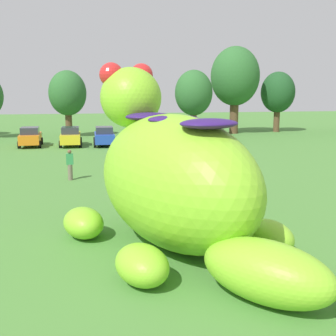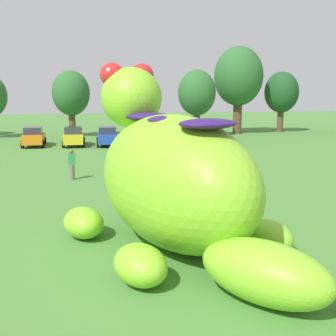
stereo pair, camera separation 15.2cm
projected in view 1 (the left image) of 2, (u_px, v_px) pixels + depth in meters
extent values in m
plane|color=#4C8438|center=(207.00, 240.00, 14.05)|extent=(160.00, 160.00, 0.00)
ellipsoid|color=#8CD12D|center=(174.00, 181.00, 13.33)|extent=(5.95, 8.29, 4.21)
ellipsoid|color=#8CD12D|center=(131.00, 98.00, 15.59)|extent=(2.89, 3.03, 2.22)
sphere|color=red|center=(111.00, 75.00, 15.43)|extent=(0.89, 0.89, 0.89)
sphere|color=red|center=(141.00, 75.00, 16.02)|extent=(0.89, 0.89, 0.89)
ellipsoid|color=navy|center=(149.00, 117.00, 14.42)|extent=(2.03, 1.82, 0.28)
ellipsoid|color=navy|center=(174.00, 120.00, 12.98)|extent=(2.03, 1.82, 0.28)
ellipsoid|color=navy|center=(209.00, 124.00, 11.38)|extent=(2.03, 1.82, 0.28)
ellipsoid|color=#8CD12D|center=(83.00, 223.00, 14.25)|extent=(1.80, 2.12, 1.03)
ellipsoid|color=#8CD12D|center=(199.00, 205.00, 16.52)|extent=(1.80, 2.12, 1.03)
ellipsoid|color=#8CD12D|center=(142.00, 265.00, 10.82)|extent=(1.80, 2.12, 1.03)
ellipsoid|color=#8CD12D|center=(268.00, 237.00, 12.90)|extent=(1.80, 2.12, 1.03)
ellipsoid|color=#8CD12D|center=(266.00, 271.00, 9.90)|extent=(3.42, 3.68, 1.47)
cube|color=orange|center=(30.00, 138.00, 37.52)|extent=(1.86, 4.16, 0.80)
cube|color=#2D333D|center=(30.00, 131.00, 37.25)|extent=(1.57, 2.02, 0.60)
cylinder|color=black|center=(22.00, 141.00, 38.63)|extent=(0.26, 0.65, 0.64)
cylinder|color=black|center=(42.00, 141.00, 39.00)|extent=(0.26, 0.65, 0.64)
cylinder|color=black|center=(19.00, 145.00, 36.19)|extent=(0.26, 0.65, 0.64)
cylinder|color=black|center=(40.00, 144.00, 36.57)|extent=(0.26, 0.65, 0.64)
cube|color=yellow|center=(71.00, 138.00, 37.82)|extent=(1.73, 4.11, 0.80)
cube|color=#2D333D|center=(70.00, 130.00, 37.55)|extent=(1.51, 1.98, 0.60)
cylinder|color=black|center=(62.00, 141.00, 38.96)|extent=(0.24, 0.64, 0.64)
cylinder|color=black|center=(81.00, 141.00, 39.28)|extent=(0.24, 0.64, 0.64)
cylinder|color=black|center=(60.00, 144.00, 36.51)|extent=(0.24, 0.64, 0.64)
cylinder|color=black|center=(80.00, 144.00, 36.83)|extent=(0.24, 0.64, 0.64)
cube|color=#2347B7|center=(104.00, 138.00, 38.06)|extent=(1.73, 4.11, 0.80)
cube|color=#2D333D|center=(104.00, 130.00, 37.79)|extent=(1.51, 1.98, 0.60)
cylinder|color=black|center=(95.00, 141.00, 39.21)|extent=(0.25, 0.64, 0.64)
cylinder|color=black|center=(113.00, 140.00, 39.51)|extent=(0.25, 0.64, 0.64)
cylinder|color=black|center=(95.00, 144.00, 36.75)|extent=(0.25, 0.64, 0.64)
cylinder|color=black|center=(115.00, 144.00, 37.05)|extent=(0.25, 0.64, 0.64)
cube|color=black|center=(139.00, 136.00, 39.49)|extent=(1.74, 4.12, 0.80)
cube|color=#2D333D|center=(139.00, 129.00, 39.21)|extent=(1.52, 1.98, 0.60)
cylinder|color=black|center=(129.00, 139.00, 40.64)|extent=(0.25, 0.64, 0.64)
cylinder|color=black|center=(146.00, 138.00, 40.94)|extent=(0.25, 0.64, 0.64)
cylinder|color=black|center=(131.00, 142.00, 38.18)|extent=(0.25, 0.64, 0.64)
cylinder|color=black|center=(150.00, 142.00, 38.48)|extent=(0.25, 0.64, 0.64)
cube|color=#1E7238|center=(176.00, 135.00, 40.41)|extent=(1.92, 4.19, 0.80)
cube|color=#2D333D|center=(177.00, 128.00, 40.13)|extent=(1.60, 2.05, 0.60)
cylinder|color=black|center=(166.00, 138.00, 41.60)|extent=(0.27, 0.65, 0.64)
cylinder|color=black|center=(183.00, 137.00, 41.83)|extent=(0.27, 0.65, 0.64)
cylinder|color=black|center=(169.00, 141.00, 39.13)|extent=(0.27, 0.65, 0.64)
cylinder|color=black|center=(187.00, 140.00, 39.35)|extent=(0.27, 0.65, 0.64)
cube|color=white|center=(209.00, 136.00, 39.77)|extent=(1.80, 4.14, 0.80)
cube|color=#2D333D|center=(209.00, 128.00, 39.50)|extent=(1.54, 2.00, 0.60)
cylinder|color=black|center=(196.00, 139.00, 40.89)|extent=(0.26, 0.65, 0.64)
cylinder|color=black|center=(213.00, 138.00, 41.24)|extent=(0.26, 0.65, 0.64)
cylinder|color=black|center=(204.00, 142.00, 38.44)|extent=(0.26, 0.65, 0.64)
cylinder|color=black|center=(222.00, 141.00, 38.80)|extent=(0.26, 0.65, 0.64)
cylinder|color=brown|center=(69.00, 125.00, 45.21)|extent=(0.71, 0.71, 2.47)
ellipsoid|color=#2D662D|center=(68.00, 93.00, 44.59)|extent=(3.95, 3.95, 4.74)
cylinder|color=brown|center=(132.00, 124.00, 46.20)|extent=(0.71, 0.71, 2.49)
ellipsoid|color=#1E4C23|center=(132.00, 93.00, 45.58)|extent=(3.98, 3.98, 4.77)
cylinder|color=brown|center=(193.00, 125.00, 45.03)|extent=(0.71, 0.71, 2.48)
ellipsoid|color=#2D662D|center=(194.00, 93.00, 44.41)|extent=(3.97, 3.97, 4.77)
cylinder|color=brown|center=(234.00, 118.00, 48.69)|extent=(0.99, 0.99, 3.46)
ellipsoid|color=#2D662D|center=(235.00, 76.00, 47.83)|extent=(5.54, 5.54, 6.65)
cylinder|color=brown|center=(277.00, 121.00, 50.71)|extent=(0.72, 0.72, 2.51)
ellipsoid|color=#1E4C23|center=(278.00, 92.00, 50.08)|extent=(4.01, 4.01, 4.81)
cylinder|color=#726656|center=(70.00, 172.00, 23.45)|extent=(0.26, 0.26, 0.88)
cube|color=#338C4C|center=(70.00, 159.00, 23.31)|extent=(0.38, 0.22, 0.60)
sphere|color=brown|center=(69.00, 152.00, 23.24)|extent=(0.22, 0.22, 0.22)
cylinder|color=black|center=(135.00, 147.00, 33.63)|extent=(0.26, 0.26, 0.88)
cube|color=gold|center=(135.00, 138.00, 33.50)|extent=(0.38, 0.22, 0.60)
sphere|color=tan|center=(135.00, 133.00, 33.42)|extent=(0.22, 0.22, 0.22)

